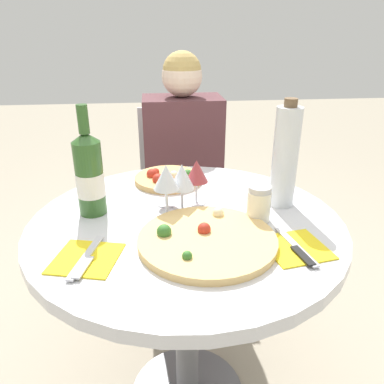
# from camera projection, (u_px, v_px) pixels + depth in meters

# --- Properties ---
(dining_table) EXTENTS (0.91, 0.91, 0.74)m
(dining_table) POSITION_uv_depth(u_px,v_px,m) (187.00, 257.00, 1.14)
(dining_table) COLOR slate
(dining_table) RESTS_ON ground_plane
(chair_behind_diner) EXTENTS (0.42, 0.42, 0.88)m
(chair_behind_diner) POSITION_uv_depth(u_px,v_px,m) (182.00, 199.00, 1.96)
(chair_behind_diner) COLOR #ADADB2
(chair_behind_diner) RESTS_ON ground_plane
(seated_diner) EXTENTS (0.36, 0.47, 1.16)m
(seated_diner) POSITION_uv_depth(u_px,v_px,m) (185.00, 196.00, 1.78)
(seated_diner) COLOR #512D33
(seated_diner) RESTS_ON ground_plane
(pizza_large) EXTENTS (0.36, 0.36, 0.05)m
(pizza_large) POSITION_uv_depth(u_px,v_px,m) (206.00, 239.00, 0.96)
(pizza_large) COLOR #DBB26B
(pizza_large) RESTS_ON dining_table
(pizza_small_far) EXTENTS (0.24, 0.24, 0.05)m
(pizza_small_far) POSITION_uv_depth(u_px,v_px,m) (168.00, 178.00, 1.35)
(pizza_small_far) COLOR tan
(pizza_small_far) RESTS_ON dining_table
(wine_bottle) EXTENTS (0.08, 0.08, 0.32)m
(wine_bottle) POSITION_uv_depth(u_px,v_px,m) (89.00, 175.00, 1.08)
(wine_bottle) COLOR #2D5623
(wine_bottle) RESTS_ON dining_table
(tall_carafe) EXTENTS (0.08, 0.08, 0.33)m
(tall_carafe) POSITION_uv_depth(u_px,v_px,m) (285.00, 157.00, 1.12)
(tall_carafe) COLOR silver
(tall_carafe) RESTS_ON dining_table
(sugar_shaker) EXTENTS (0.07, 0.07, 0.11)m
(sugar_shaker) POSITION_uv_depth(u_px,v_px,m) (259.00, 204.00, 1.06)
(sugar_shaker) COLOR silver
(sugar_shaker) RESTS_ON dining_table
(wine_glass_back_left) EXTENTS (0.06, 0.06, 0.13)m
(wine_glass_back_left) POSITION_uv_depth(u_px,v_px,m) (165.00, 177.00, 1.14)
(wine_glass_back_left) COLOR silver
(wine_glass_back_left) RESTS_ON dining_table
(wine_glass_center) EXTENTS (0.08, 0.08, 0.14)m
(wine_glass_center) POSITION_uv_depth(u_px,v_px,m) (182.00, 177.00, 1.11)
(wine_glass_center) COLOR silver
(wine_glass_center) RESTS_ON dining_table
(wine_glass_back_right) EXTENTS (0.07, 0.07, 0.14)m
(wine_glass_back_right) POSITION_uv_depth(u_px,v_px,m) (197.00, 172.00, 1.15)
(wine_glass_back_right) COLOR silver
(wine_glass_back_right) RESTS_ON dining_table
(wine_glass_front_left) EXTENTS (0.08, 0.08, 0.16)m
(wine_glass_front_left) POSITION_uv_depth(u_px,v_px,m) (166.00, 178.00, 1.07)
(wine_glass_front_left) COLOR silver
(wine_glass_front_left) RESTS_ON dining_table
(place_setting_left) EXTENTS (0.18, 0.19, 0.01)m
(place_setting_left) POSITION_uv_depth(u_px,v_px,m) (86.00, 259.00, 0.90)
(place_setting_left) COLOR yellow
(place_setting_left) RESTS_ON dining_table
(place_setting_right) EXTENTS (0.17, 0.19, 0.01)m
(place_setting_right) POSITION_uv_depth(u_px,v_px,m) (296.00, 248.00, 0.94)
(place_setting_right) COLOR yellow
(place_setting_right) RESTS_ON dining_table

